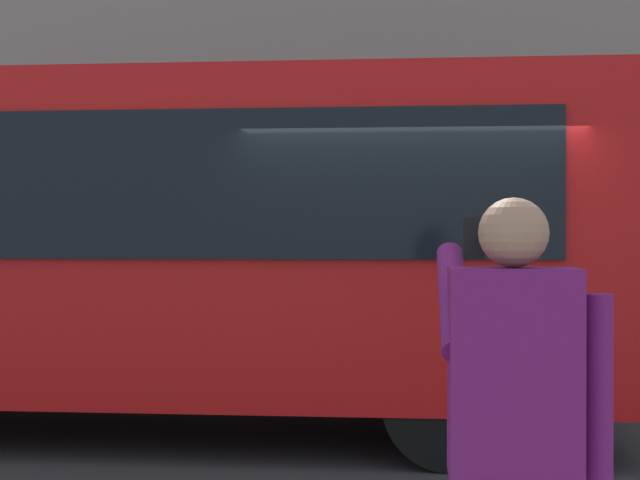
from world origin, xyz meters
The scene contains 3 objects.
ground_plane centered at (0.00, 0.00, 0.00)m, with size 60.00×60.00×0.00m, color #2B2B2D.
red_bus centered at (2.75, -0.31, 1.68)m, with size 9.05×2.54×3.08m.
pedestrian_photographer centered at (-0.28, 4.67, 1.14)m, with size 0.53×0.52×1.70m.
Camera 1 is at (0.06, 7.58, 1.74)m, focal length 51.55 mm.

